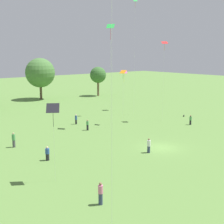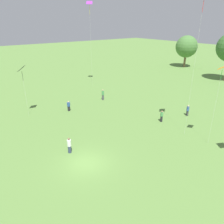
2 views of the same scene
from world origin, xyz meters
The scene contains 17 objects.
ground_plane centered at (0.00, 0.00, 0.00)m, with size 240.00×240.00×0.00m, color #5B843D.
tree_2 centered at (7.96, 47.41, 6.77)m, with size 7.43×7.43×10.50m.
tree_3 centered at (23.19, 43.20, 5.74)m, with size 4.43×4.43×8.01m.
person_0 centered at (-2.72, -0.45, 0.87)m, with size 0.51×0.51×1.77m.
person_1 centered at (-15.13, -6.97, 0.92)m, with size 0.54×0.54×1.85m.
person_2 centered at (-1.90, 13.25, 0.82)m, with size 0.44×0.44×1.65m.
person_3 centered at (-14.20, 12.06, 0.95)m, with size 0.54×0.54×1.90m.
person_4 centered at (-0.93, 17.89, 0.83)m, with size 0.45×0.45×1.67m.
person_5 centered at (-13.32, 4.93, 0.77)m, with size 0.65×0.65×1.60m.
person_6 centered at (13.40, 5.29, 0.80)m, with size 0.53×0.53×1.60m.
kite_0 centered at (12.48, 17.90, 19.14)m, with size 0.88×0.83×21.44m.
kite_1 centered at (14.21, 22.69, 7.74)m, with size 1.59×1.54×8.24m.
kite_2 centered at (5.23, 13.05, 8.45)m, with size 1.07×1.15×8.97m.
kite_3 centered at (2.29, 12.71, 15.23)m, with size 1.49×1.52×16.12m.
kite_5 centered at (12.33, 10.48, 12.96)m, with size 1.39×1.37×13.67m.
kite_7 centered at (-15.52, -0.60, 6.78)m, with size 1.48×1.41×7.29m.
picnic_bag_0 centered at (18.05, 10.14, 0.15)m, with size 0.46×0.38×0.31m.
Camera 1 is at (-29.11, -25.02, 11.80)m, focal length 50.00 mm.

